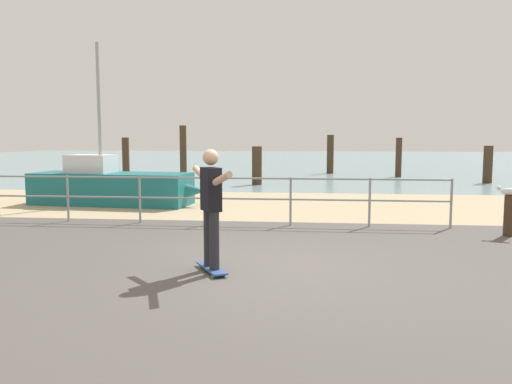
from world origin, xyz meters
TOP-DOWN VIEW (x-y plane):
  - ground_plane at (0.00, -1.00)m, footprint 24.00×10.00m
  - beach_strip at (0.00, 7.00)m, footprint 24.00×6.00m
  - sea_surface at (0.00, 35.00)m, footprint 72.00×50.00m
  - railing_fence at (-2.29, 3.60)m, footprint 11.62×0.05m
  - sailboat at (-4.76, 6.51)m, footprint 5.03×1.78m
  - skateboard at (-0.76, -0.33)m, footprint 0.57×0.79m
  - skateboarder at (-0.76, -0.33)m, footprint 0.80×1.30m
  - bollard_short at (4.36, 2.85)m, footprint 0.18×0.18m
  - seagull at (4.35, 2.86)m, footprint 0.46×0.27m
  - groyne_post_0 at (-7.69, 15.23)m, footprint 0.32×0.32m
  - groyne_post_1 at (-4.59, 13.44)m, footprint 0.28×0.28m
  - groyne_post_2 at (-1.50, 12.86)m, footprint 0.39×0.39m
  - groyne_post_3 at (1.60, 19.52)m, footprint 0.35×0.35m
  - groyne_post_4 at (4.70, 17.44)m, footprint 0.28×0.28m
  - groyne_post_5 at (7.80, 14.61)m, footprint 0.37×0.37m

SIDE VIEW (x-z plane):
  - ground_plane at x=0.00m, z-range -0.02..0.02m
  - beach_strip at x=0.00m, z-range -0.02..0.02m
  - sea_surface at x=0.00m, z-range -0.02..0.02m
  - skateboard at x=-0.76m, z-range 0.03..0.11m
  - bollard_short at x=4.36m, z-range 0.00..0.80m
  - sailboat at x=-4.76m, z-range -1.72..2.75m
  - railing_fence at x=-2.29m, z-range 0.17..1.22m
  - groyne_post_2 at x=-1.50m, z-range 0.00..1.52m
  - groyne_post_5 at x=7.80m, z-range 0.00..1.54m
  - seagull at x=4.35m, z-range 0.79..0.96m
  - groyne_post_4 at x=4.70m, z-range 0.00..1.86m
  - groyne_post_0 at x=-7.69m, z-range 0.00..1.87m
  - groyne_post_3 at x=1.60m, z-range 0.00..2.00m
  - skateboarder at x=-0.76m, z-range 0.19..1.84m
  - groyne_post_1 at x=-4.59m, z-range 0.00..2.36m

